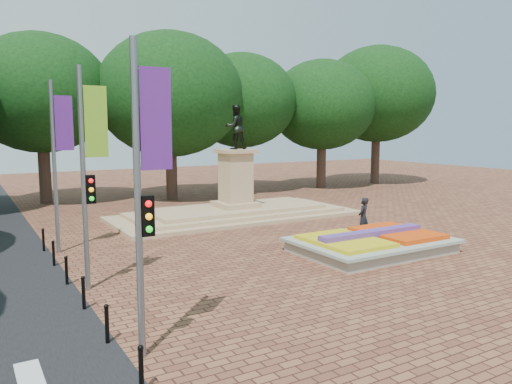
{
  "coord_description": "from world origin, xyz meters",
  "views": [
    {
      "loc": [
        -13.43,
        -16.95,
        5.11
      ],
      "look_at": [
        -1.92,
        2.48,
        2.2
      ],
      "focal_mm": 35.0,
      "sensor_mm": 36.0,
      "label": 1
    }
  ],
  "objects": [
    {
      "name": "monument",
      "position": [
        0.0,
        8.0,
        0.88
      ],
      "size": [
        14.0,
        6.0,
        6.4
      ],
      "color": "tan",
      "rests_on": "ground"
    },
    {
      "name": "ground",
      "position": [
        0.0,
        0.0,
        0.0
      ],
      "size": [
        90.0,
        90.0,
        0.0
      ],
      "primitive_type": "plane",
      "color": "brown",
      "rests_on": "ground"
    },
    {
      "name": "flower_bed",
      "position": [
        1.03,
        -2.0,
        0.38
      ],
      "size": [
        6.3,
        4.3,
        0.91
      ],
      "color": "gray",
      "rests_on": "ground"
    },
    {
      "name": "tree_row_back",
      "position": [
        2.33,
        18.0,
        6.67
      ],
      "size": [
        44.8,
        8.8,
        10.43
      ],
      "color": "#35251D",
      "rests_on": "ground"
    },
    {
      "name": "bollard_row",
      "position": [
        -10.7,
        -1.5,
        0.53
      ],
      "size": [
        0.12,
        13.12,
        0.98
      ],
      "color": "black",
      "rests_on": "ground"
    },
    {
      "name": "pedestrian",
      "position": [
        2.65,
        0.3,
        0.94
      ],
      "size": [
        0.82,
        0.72,
        1.88
      ],
      "primitive_type": "imported",
      "rotation": [
        0.0,
        0.0,
        3.63
      ],
      "color": "black",
      "rests_on": "ground"
    },
    {
      "name": "banner_poles",
      "position": [
        -10.08,
        -1.31,
        3.88
      ],
      "size": [
        0.88,
        11.17,
        7.0
      ],
      "color": "slate",
      "rests_on": "ground"
    }
  ]
}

